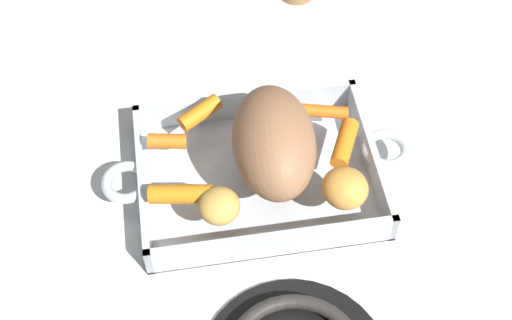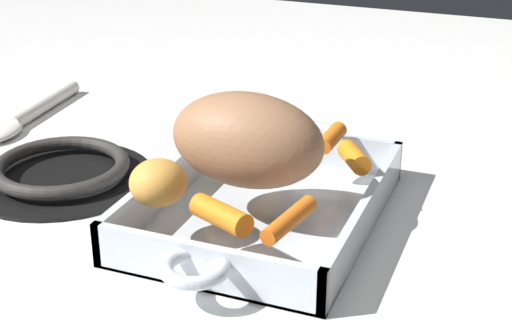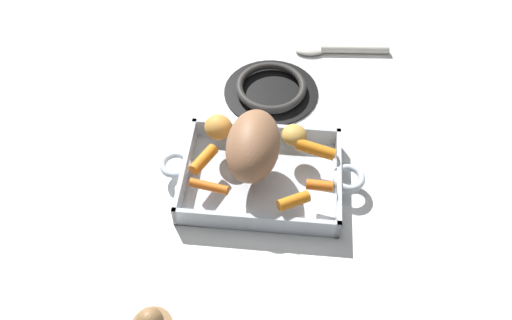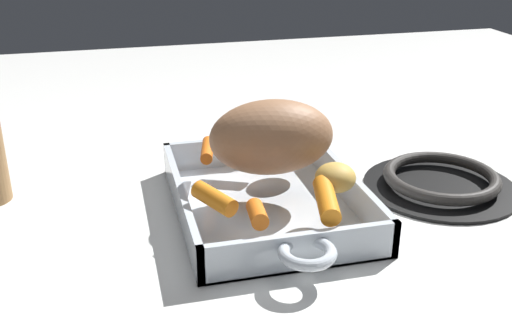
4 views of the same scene
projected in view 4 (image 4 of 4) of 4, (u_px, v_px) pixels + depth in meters
ground_plane at (266, 209)px, 0.76m from camera, size 1.93×1.93×0.00m
roasting_dish at (266, 199)px, 0.75m from camera, size 0.38×0.22×0.04m
pork_roast at (272, 137)px, 0.74m from camera, size 0.10×0.16×0.09m
baby_carrot_short at (214, 199)px, 0.67m from camera, size 0.06×0.05×0.03m
baby_carrot_center_left at (257, 214)px, 0.64m from camera, size 0.05×0.02×0.02m
baby_carrot_southeast at (326, 200)px, 0.66m from camera, size 0.08×0.04×0.03m
baby_carrot_southwest at (207, 150)px, 0.80m from camera, size 0.07×0.03×0.02m
baby_carrot_northeast at (247, 139)px, 0.83m from camera, size 0.05×0.07×0.02m
potato_near_roast at (335, 177)px, 0.70m from camera, size 0.07×0.07×0.03m
potato_golden_small at (299, 131)px, 0.83m from camera, size 0.07×0.07×0.04m
stove_burner_rear at (442, 182)px, 0.81m from camera, size 0.20×0.20×0.02m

